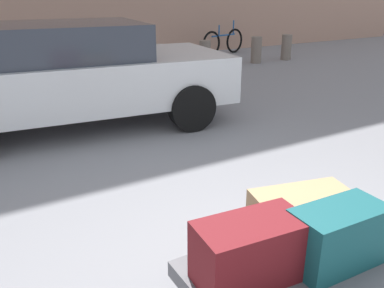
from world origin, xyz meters
name	(u,v)px	position (x,y,z in m)	size (l,w,h in m)	color
luggage_cart	(295,274)	(0.00, 0.00, 0.27)	(1.26, 0.79, 0.34)	#4C4C51
duffel_bag_teal_front_left	(338,236)	(0.20, -0.10, 0.52)	(0.56, 0.28, 0.36)	#144C51
duffel_bag_maroon_center	(251,251)	(-0.30, 0.05, 0.52)	(0.61, 0.32, 0.35)	maroon
duffel_bag_tan_front_right	(301,214)	(0.24, 0.22, 0.49)	(0.63, 0.30, 0.30)	#9E7F56
parked_car	(67,73)	(-0.21, 4.23, 0.76)	(4.46, 2.27, 1.42)	silver
bicycle_leaning	(223,42)	(5.44, 8.73, 0.37)	(1.72, 0.51, 0.96)	black
bollard_kerb_near	(156,59)	(2.46, 7.10, 0.34)	(0.27, 0.27, 0.67)	#72665B
bollard_kerb_mid	(205,55)	(3.79, 7.10, 0.34)	(0.27, 0.27, 0.67)	#72665B
bollard_kerb_far	(256,50)	(5.37, 7.10, 0.34)	(0.27, 0.27, 0.67)	#72665B
bollard_corner	(286,47)	(6.42, 7.10, 0.34)	(0.27, 0.27, 0.67)	#72665B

